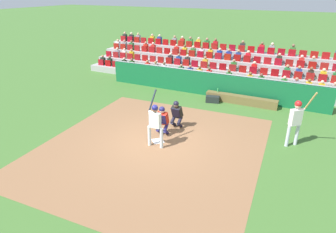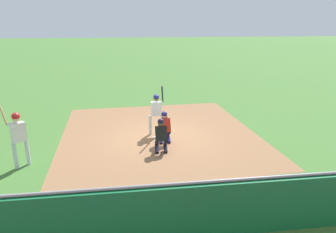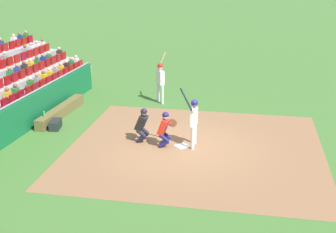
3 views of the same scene
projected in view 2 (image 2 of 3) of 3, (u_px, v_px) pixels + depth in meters
name	position (u px, v px, depth m)	size (l,w,h in m)	color
ground_plane	(160.00, 137.00, 12.78)	(160.00, 160.00, 0.00)	#416D2E
infield_dirt_patch	(159.00, 133.00, 13.25)	(8.16, 8.83, 0.01)	#8B6140
home_plate_marker	(160.00, 137.00, 12.77)	(0.44, 0.44, 0.02)	white
batter_at_plate	(157.00, 110.00, 12.81)	(0.65, 0.61, 2.19)	silver
catcher_crouching	(165.00, 125.00, 12.01)	(0.49, 0.74, 1.30)	#1E1B51
home_plate_umpire	(161.00, 134.00, 11.14)	(0.47, 0.47, 1.29)	black
dugout_wall	(192.00, 211.00, 6.71)	(12.74, 0.24, 1.39)	#136336
dugout_bench	(103.00, 220.00, 7.11)	(3.77, 0.40, 0.44)	brown
water_bottle_on_bench	(159.00, 205.00, 7.13)	(0.07, 0.07, 0.22)	green
equipment_duffel_bag	(161.00, 206.00, 7.73)	(0.72, 0.36, 0.35)	#202725
on_deck_batter	(18.00, 133.00, 9.87)	(0.81, 0.46, 2.32)	silver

